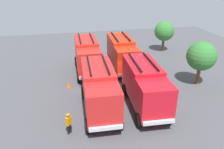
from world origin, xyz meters
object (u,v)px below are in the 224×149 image
firefighter_0 (136,59)px  tree_0 (164,31)px  traffic_cone_2 (148,75)px  traffic_cone_0 (69,85)px  fire_truck_0 (87,54)px  firefighter_2 (69,123)px  fire_truck_2 (122,53)px  fire_truck_1 (99,88)px  traffic_cone_1 (137,59)px  tree_1 (201,56)px  fire_truck_3 (145,84)px

firefighter_0 → tree_0: (-4.85, 5.81, 2.07)m
firefighter_0 → traffic_cone_2: size_ratio=2.28×
traffic_cone_0 → traffic_cone_2: 8.66m
fire_truck_0 → tree_0: size_ratio=1.65×
fire_truck_0 → traffic_cone_0: fire_truck_0 is taller
firefighter_0 → firefighter_2: size_ratio=0.98×
fire_truck_2 → traffic_cone_2: size_ratio=10.41×
fire_truck_0 → fire_truck_2: 4.08m
tree_0 → fire_truck_1: bearing=-40.8°
fire_truck_1 → traffic_cone_1: size_ratio=11.43×
fire_truck_1 → traffic_cone_1: 12.65m
fire_truck_1 → traffic_cone_2: size_ratio=10.44×
tree_1 → traffic_cone_1: (-7.75, -4.03, -2.76)m
fire_truck_0 → traffic_cone_1: size_ratio=11.35×
traffic_cone_1 → traffic_cone_2: size_ratio=0.91×
traffic_cone_0 → traffic_cone_1: 10.77m
fire_truck_1 → tree_0: bearing=141.8°
firefighter_2 → traffic_cone_0: (-7.28, 0.28, -0.62)m
fire_truck_2 → traffic_cone_2: 4.07m
fire_truck_2 → firefighter_2: fire_truck_2 is taller
traffic_cone_1 → fire_truck_2: bearing=-49.6°
traffic_cone_0 → traffic_cone_2: traffic_cone_2 is taller
traffic_cone_0 → tree_0: bearing=122.0°
fire_truck_3 → tree_1: 7.62m
fire_truck_0 → fire_truck_1: size_ratio=0.99×
firefighter_2 → tree_1: 14.60m
fire_truck_2 → traffic_cone_0: fire_truck_2 is taller
fire_truck_0 → fire_truck_3: (8.54, 3.88, 0.00)m
fire_truck_1 → tree_1: bearing=106.9°
fire_truck_1 → traffic_cone_0: bearing=-151.5°
tree_0 → traffic_cone_1: tree_0 is taller
firefighter_2 → fire_truck_2: bearing=103.8°
fire_truck_2 → traffic_cone_2: fire_truck_2 is taller
fire_truck_2 → fire_truck_1: bearing=-24.3°
fire_truck_0 → fire_truck_2: same height
traffic_cone_1 → fire_truck_3: bearing=-15.5°
fire_truck_2 → firefighter_0: size_ratio=4.56×
fire_truck_3 → tree_1: tree_1 is taller
fire_truck_3 → traffic_cone_1: 11.22m
tree_0 → tree_1: (10.98, -1.02, 0.12)m
firefighter_0 → firefighter_2: 14.26m
fire_truck_2 → fire_truck_3: 8.32m
firefighter_0 → firefighter_2: (11.30, -8.69, 0.02)m
traffic_cone_1 → traffic_cone_2: (5.23, -0.52, 0.03)m
firefighter_2 → traffic_cone_1: 16.02m
firefighter_2 → traffic_cone_1: size_ratio=2.54×
fire_truck_1 → traffic_cone_1: (-10.51, 6.80, -1.83)m
fire_truck_1 → firefighter_0: size_ratio=4.57×
fire_truck_2 → firefighter_2: size_ratio=4.49×
firefighter_2 → tree_0: bearing=94.2°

